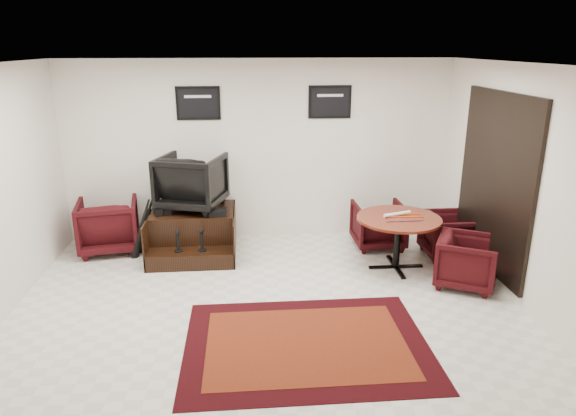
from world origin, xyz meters
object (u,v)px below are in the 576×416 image
object	(u,v)px
table_chair_window	(450,233)
shine_chair	(192,179)
table_chair_corner	(467,259)
meeting_table	(399,224)
table_chair_back	(378,223)
armchair_side	(108,223)
shine_podium	(194,233)

from	to	relation	value
table_chair_window	shine_chair	bearing A→B (deg)	80.41
table_chair_window	table_chair_corner	size ratio (longest dim) A/B	0.99
meeting_table	table_chair_back	xyz separation A→B (m)	(-0.05, 0.83, -0.28)
shine_chair	table_chair_corner	size ratio (longest dim) A/B	1.23
armchair_side	shine_chair	bearing A→B (deg)	169.14
shine_podium	meeting_table	size ratio (longest dim) A/B	1.12
shine_podium	shine_chair	xyz separation A→B (m)	(0.00, 0.14, 0.80)
shine_chair	armchair_side	bearing A→B (deg)	15.72
shine_podium	shine_chair	size ratio (longest dim) A/B	1.41
table_chair_back	table_chair_window	world-z (taller)	table_chair_back
shine_podium	table_chair_window	xyz separation A→B (m)	(3.75, -0.51, 0.07)
table_chair_window	table_chair_corner	bearing A→B (deg)	171.33
table_chair_corner	table_chair_back	bearing A→B (deg)	56.15
armchair_side	table_chair_corner	xyz separation A→B (m)	(4.88, -1.62, -0.07)
table_chair_window	table_chair_corner	distance (m)	0.97
shine_chair	meeting_table	distance (m)	3.06
shine_chair	table_chair_corner	bearing A→B (deg)	172.83
meeting_table	table_chair_window	bearing A→B (deg)	21.29
table_chair_back	table_chair_corner	size ratio (longest dim) A/B	1.04
table_chair_window	table_chair_corner	xyz separation A→B (m)	(-0.15, -0.96, 0.00)
armchair_side	table_chair_back	size ratio (longest dim) A/B	1.15
armchair_side	meeting_table	world-z (taller)	armchair_side
shine_podium	table_chair_back	world-z (taller)	table_chair_back
shine_chair	table_chair_window	distance (m)	3.87
shine_podium	armchair_side	xyz separation A→B (m)	(-1.28, 0.16, 0.14)
table_chair_corner	meeting_table	bearing A→B (deg)	77.81
table_chair_back	shine_chair	bearing A→B (deg)	-3.97
table_chair_corner	table_chair_window	bearing A→B (deg)	18.75
shine_podium	armchair_side	size ratio (longest dim) A/B	1.46
shine_podium	meeting_table	xyz separation A→B (m)	(2.87, -0.85, 0.36)
table_chair_back	table_chair_corner	xyz separation A→B (m)	(0.79, -1.44, -0.01)
shine_podium	table_chair_window	distance (m)	3.78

